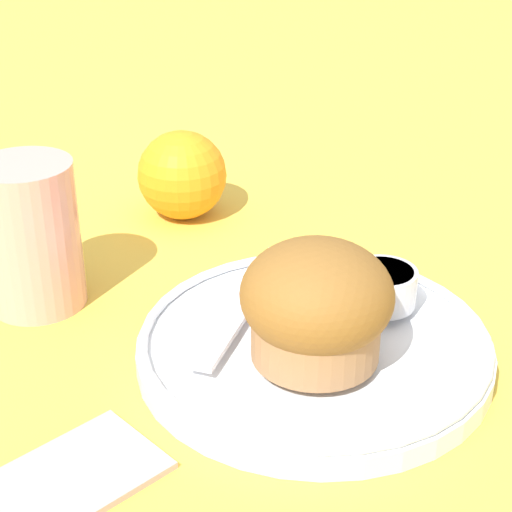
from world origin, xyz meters
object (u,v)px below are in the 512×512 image
muffin (317,305)px  juice_glass (31,236)px  orange_fruit (182,175)px  butter_knife (247,301)px

muffin → juice_glass: (-0.07, 0.20, -0.00)m
muffin → orange_fruit: 0.25m
orange_fruit → juice_glass: bearing=-166.0°
muffin → orange_fruit: bearing=68.4°
muffin → butter_knife: (0.01, 0.07, -0.03)m
orange_fruit → juice_glass: juice_glass is taller
butter_knife → juice_glass: 0.15m
orange_fruit → juice_glass: (-0.16, -0.04, 0.01)m
muffin → butter_knife: bearing=81.2°
muffin → orange_fruit: muffin is taller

